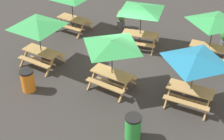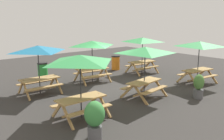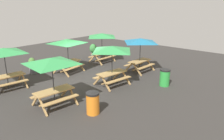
% 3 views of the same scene
% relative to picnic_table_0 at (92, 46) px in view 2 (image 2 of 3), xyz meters
% --- Properties ---
extents(ground_plane, '(26.04, 26.04, 0.00)m').
position_rel_picnic_table_0_xyz_m(ground_plane, '(-0.28, 1.99, -1.99)').
color(ground_plane, '#33302D').
rests_on(ground_plane, ground).
extents(picnic_table_0, '(2.26, 2.26, 2.34)m').
position_rel_picnic_table_0_xyz_m(picnic_table_0, '(0.00, 0.00, 0.00)').
color(picnic_table_0, tan).
rests_on(picnic_table_0, ground).
extents(picnic_table_1, '(2.81, 2.81, 2.34)m').
position_rel_picnic_table_0_xyz_m(picnic_table_1, '(-3.75, 0.30, 0.00)').
color(picnic_table_1, tan).
rests_on(picnic_table_1, ground).
extents(picnic_table_2, '(2.80, 2.80, 2.34)m').
position_rel_picnic_table_0_xyz_m(picnic_table_2, '(-4.18, 4.03, 0.00)').
color(picnic_table_2, tan).
rests_on(picnic_table_2, ground).
extents(picnic_table_3, '(2.08, 2.08, 2.34)m').
position_rel_picnic_table_0_xyz_m(picnic_table_3, '(3.26, 0.25, 0.00)').
color(picnic_table_3, tan).
rests_on(picnic_table_3, ground).
extents(picnic_table_4, '(2.81, 2.81, 2.34)m').
position_rel_picnic_table_0_xyz_m(picnic_table_4, '(-0.10, 3.80, 0.00)').
color(picnic_table_4, tan).
rests_on(picnic_table_4, ground).
extents(picnic_table_5, '(2.03, 2.03, 2.34)m').
position_rel_picnic_table_0_xyz_m(picnic_table_5, '(3.37, 3.91, 0.00)').
color(picnic_table_5, tan).
rests_on(picnic_table_5, ground).
extents(trash_bin_orange, '(0.59, 0.59, 0.98)m').
position_rel_picnic_table_0_xyz_m(trash_bin_orange, '(-3.16, -1.60, -1.49)').
color(trash_bin_orange, orange).
rests_on(trash_bin_orange, ground).
extents(trash_bin_green, '(0.59, 0.59, 0.98)m').
position_rel_picnic_table_0_xyz_m(trash_bin_green, '(1.85, -2.39, -1.49)').
color(trash_bin_green, green).
rests_on(trash_bin_green, ground).
extents(potted_plant_0, '(0.46, 0.46, 1.09)m').
position_rel_picnic_table_0_xyz_m(potted_plant_0, '(-1.84, 5.47, -1.43)').
color(potted_plant_0, '#59595B').
rests_on(potted_plant_0, ground).
extents(potted_plant_1, '(0.62, 0.62, 1.18)m').
position_rel_picnic_table_0_xyz_m(potted_plant_1, '(3.96, 5.52, -1.32)').
color(potted_plant_1, '#59595B').
rests_on(potted_plant_1, ground).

